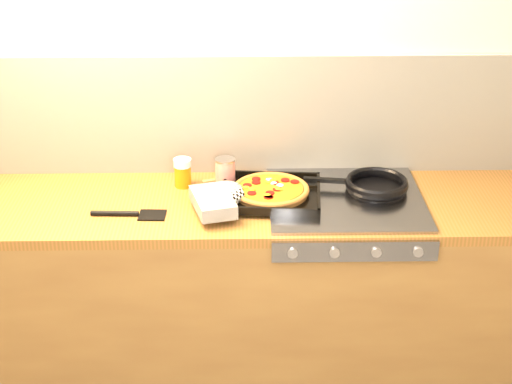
{
  "coord_description": "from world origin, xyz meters",
  "views": [
    {
      "loc": [
        0.05,
        -1.63,
        2.26
      ],
      "look_at": [
        0.1,
        1.08,
        0.95
      ],
      "focal_mm": 55.0,
      "sensor_mm": 36.0,
      "label": 1
    }
  ],
  "objects_px": {
    "tomato_can": "(225,172)",
    "frying_pan": "(375,185)",
    "juice_glass": "(183,172)",
    "pizza_on_tray": "(255,193)"
  },
  "relations": [
    {
      "from": "tomato_can",
      "to": "pizza_on_tray",
      "type": "bearing_deg",
      "value": -54.35
    },
    {
      "from": "pizza_on_tray",
      "to": "frying_pan",
      "type": "xyz_separation_m",
      "value": [
        0.48,
        0.08,
        -0.0
      ]
    },
    {
      "from": "pizza_on_tray",
      "to": "frying_pan",
      "type": "height_order",
      "value": "pizza_on_tray"
    },
    {
      "from": "frying_pan",
      "to": "juice_glass",
      "type": "height_order",
      "value": "juice_glass"
    },
    {
      "from": "frying_pan",
      "to": "juice_glass",
      "type": "xyz_separation_m",
      "value": [
        -0.77,
        0.08,
        0.02
      ]
    },
    {
      "from": "frying_pan",
      "to": "tomato_can",
      "type": "height_order",
      "value": "tomato_can"
    },
    {
      "from": "tomato_can",
      "to": "juice_glass",
      "type": "bearing_deg",
      "value": -178.44
    },
    {
      "from": "pizza_on_tray",
      "to": "tomato_can",
      "type": "relative_size",
      "value": 4.46
    },
    {
      "from": "tomato_can",
      "to": "frying_pan",
      "type": "bearing_deg",
      "value": -8.4
    },
    {
      "from": "frying_pan",
      "to": "tomato_can",
      "type": "bearing_deg",
      "value": 171.6
    }
  ]
}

